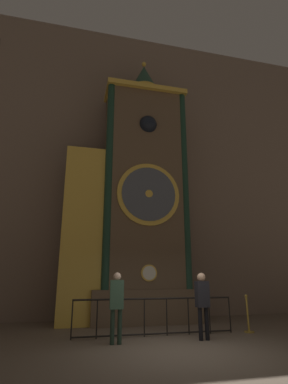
% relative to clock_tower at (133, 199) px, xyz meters
% --- Properties ---
extents(ground_plane, '(28.00, 28.00, 0.00)m').
position_rel_clock_tower_xyz_m(ground_plane, '(0.27, -4.27, -4.47)').
color(ground_plane, brown).
extents(cathedral_back_wall, '(24.00, 0.32, 13.10)m').
position_rel_clock_tower_xyz_m(cathedral_back_wall, '(0.19, 1.24, 2.07)').
color(cathedral_back_wall, '#7A6656').
rests_on(cathedral_back_wall, ground_plane).
extents(clock_tower, '(4.99, 1.81, 10.90)m').
position_rel_clock_tower_xyz_m(clock_tower, '(0.00, 0.00, 0.00)').
color(clock_tower, brown).
rests_on(clock_tower, ground_plane).
extents(railing_fence, '(4.61, 0.05, 1.00)m').
position_rel_clock_tower_xyz_m(railing_fence, '(0.17, -2.43, -3.91)').
color(railing_fence, black).
rests_on(railing_fence, ground_plane).
extents(visitor_near, '(0.36, 0.25, 1.68)m').
position_rel_clock_tower_xyz_m(visitor_near, '(-1.06, -3.21, -3.46)').
color(visitor_near, '#213427').
rests_on(visitor_near, ground_plane).
extents(visitor_far, '(0.35, 0.23, 1.68)m').
position_rel_clock_tower_xyz_m(visitor_far, '(1.23, -3.28, -3.45)').
color(visitor_far, black).
rests_on(visitor_far, ground_plane).
extents(stanchion_post, '(0.28, 0.28, 1.06)m').
position_rel_clock_tower_xyz_m(stanchion_post, '(2.97, -2.56, -4.13)').
color(stanchion_post, '#B28E33').
rests_on(stanchion_post, ground_plane).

